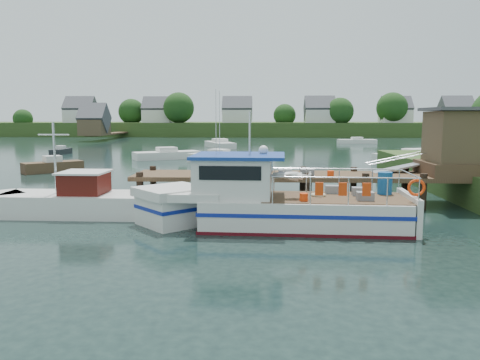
{
  "coord_description": "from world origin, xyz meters",
  "views": [
    {
      "loc": [
        -0.11,
        -21.79,
        4.03
      ],
      "look_at": [
        -1.0,
        -1.5,
        1.3
      ],
      "focal_mm": 35.0,
      "sensor_mm": 36.0,
      "label": 1
    }
  ],
  "objects_px": {
    "moored_c": "(417,157)",
    "moored_d": "(220,144)",
    "moored_b": "(219,158)",
    "moored_e": "(61,151)",
    "work_boat": "(66,201)",
    "dock": "(404,156)",
    "moored_far": "(357,141)",
    "lobster_boat": "(269,202)",
    "moored_rowboat": "(53,166)",
    "moored_a": "(167,155)"
  },
  "relations": [
    {
      "from": "lobster_boat",
      "to": "work_boat",
      "type": "relative_size",
      "value": 1.45
    },
    {
      "from": "moored_rowboat",
      "to": "moored_e",
      "type": "xyz_separation_m",
      "value": [
        -6.51,
        16.47,
        -0.1
      ]
    },
    {
      "from": "work_boat",
      "to": "moored_e",
      "type": "distance_m",
      "value": 34.44
    },
    {
      "from": "moored_rowboat",
      "to": "moored_b",
      "type": "xyz_separation_m",
      "value": [
        11.68,
        7.44,
        0.01
      ]
    },
    {
      "from": "dock",
      "to": "moored_far",
      "type": "distance_m",
      "value": 52.1
    },
    {
      "from": "work_boat",
      "to": "moored_b",
      "type": "distance_m",
      "value": 22.91
    },
    {
      "from": "moored_d",
      "to": "moored_e",
      "type": "bearing_deg",
      "value": -135.04
    },
    {
      "from": "dock",
      "to": "moored_a",
      "type": "distance_m",
      "value": 27.94
    },
    {
      "from": "moored_e",
      "to": "moored_rowboat",
      "type": "bearing_deg",
      "value": -78.11
    },
    {
      "from": "work_boat",
      "to": "moored_a",
      "type": "bearing_deg",
      "value": 93.23
    },
    {
      "from": "work_boat",
      "to": "dock",
      "type": "bearing_deg",
      "value": 12.89
    },
    {
      "from": "lobster_boat",
      "to": "moored_rowboat",
      "type": "bearing_deg",
      "value": 135.78
    },
    {
      "from": "lobster_boat",
      "to": "work_boat",
      "type": "bearing_deg",
      "value": 171.23
    },
    {
      "from": "moored_far",
      "to": "moored_e",
      "type": "height_order",
      "value": "moored_far"
    },
    {
      "from": "moored_rowboat",
      "to": "moored_far",
      "type": "xyz_separation_m",
      "value": [
        30.27,
        39.46,
        -0.08
      ]
    },
    {
      "from": "lobster_boat",
      "to": "moored_c",
      "type": "height_order",
      "value": "lobster_boat"
    },
    {
      "from": "moored_a",
      "to": "moored_e",
      "type": "xyz_separation_m",
      "value": [
        -12.78,
        5.37,
        -0.08
      ]
    },
    {
      "from": "lobster_boat",
      "to": "moored_a",
      "type": "relative_size",
      "value": 1.61
    },
    {
      "from": "moored_b",
      "to": "moored_e",
      "type": "distance_m",
      "value": 20.31
    },
    {
      "from": "moored_b",
      "to": "moored_c",
      "type": "distance_m",
      "value": 17.94
    },
    {
      "from": "moored_c",
      "to": "moored_far",
      "type": "bearing_deg",
      "value": 85.91
    },
    {
      "from": "moored_rowboat",
      "to": "moored_a",
      "type": "height_order",
      "value": "moored_rowboat"
    },
    {
      "from": "lobster_boat",
      "to": "moored_a",
      "type": "height_order",
      "value": "lobster_boat"
    },
    {
      "from": "moored_far",
      "to": "moored_a",
      "type": "relative_size",
      "value": 0.9
    },
    {
      "from": "moored_rowboat",
      "to": "moored_d",
      "type": "bearing_deg",
      "value": 58.72
    },
    {
      "from": "dock",
      "to": "moored_b",
      "type": "distance_m",
      "value": 22.02
    },
    {
      "from": "dock",
      "to": "moored_rowboat",
      "type": "distance_m",
      "value": 25.07
    },
    {
      "from": "moored_c",
      "to": "moored_e",
      "type": "distance_m",
      "value": 36.79
    },
    {
      "from": "dock",
      "to": "moored_b",
      "type": "bearing_deg",
      "value": 117.97
    },
    {
      "from": "moored_rowboat",
      "to": "moored_e",
      "type": "bearing_deg",
      "value": 99.71
    },
    {
      "from": "moored_far",
      "to": "moored_a",
      "type": "distance_m",
      "value": 37.15
    },
    {
      "from": "moored_rowboat",
      "to": "moored_far",
      "type": "bearing_deg",
      "value": 40.67
    },
    {
      "from": "dock",
      "to": "work_boat",
      "type": "bearing_deg",
      "value": -167.99
    },
    {
      "from": "dock",
      "to": "work_boat",
      "type": "height_order",
      "value": "dock"
    },
    {
      "from": "moored_far",
      "to": "moored_d",
      "type": "bearing_deg",
      "value": -168.2
    },
    {
      "from": "moored_far",
      "to": "moored_c",
      "type": "relative_size",
      "value": 0.73
    },
    {
      "from": "dock",
      "to": "work_boat",
      "type": "xyz_separation_m",
      "value": [
        -14.63,
        -3.11,
        -1.63
      ]
    },
    {
      "from": "moored_rowboat",
      "to": "work_boat",
      "type": "bearing_deg",
      "value": -75.83
    },
    {
      "from": "lobster_boat",
      "to": "moored_c",
      "type": "distance_m",
      "value": 29.36
    },
    {
      "from": "moored_a",
      "to": "moored_e",
      "type": "bearing_deg",
      "value": 148.19
    },
    {
      "from": "moored_a",
      "to": "work_boat",
      "type": "bearing_deg",
      "value": -96.65
    },
    {
      "from": "moored_rowboat",
      "to": "moored_e",
      "type": "relative_size",
      "value": 1.18
    },
    {
      "from": "work_boat",
      "to": "moored_c",
      "type": "xyz_separation_m",
      "value": [
        22.2,
        24.18,
        -0.16
      ]
    },
    {
      "from": "moored_d",
      "to": "moored_e",
      "type": "distance_m",
      "value": 20.22
    },
    {
      "from": "moored_e",
      "to": "moored_a",
      "type": "bearing_deg",
      "value": -32.47
    },
    {
      "from": "moored_b",
      "to": "moored_d",
      "type": "xyz_separation_m",
      "value": [
        -1.73,
        20.77,
        -0.01
      ]
    },
    {
      "from": "moored_rowboat",
      "to": "moored_e",
      "type": "height_order",
      "value": "moored_rowboat"
    },
    {
      "from": "moored_c",
      "to": "moored_d",
      "type": "relative_size",
      "value": 1.06
    },
    {
      "from": "dock",
      "to": "moored_far",
      "type": "xyz_separation_m",
      "value": [
        8.3,
        51.4,
        -1.87
      ]
    },
    {
      "from": "work_boat",
      "to": "moored_c",
      "type": "height_order",
      "value": "work_boat"
    }
  ]
}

